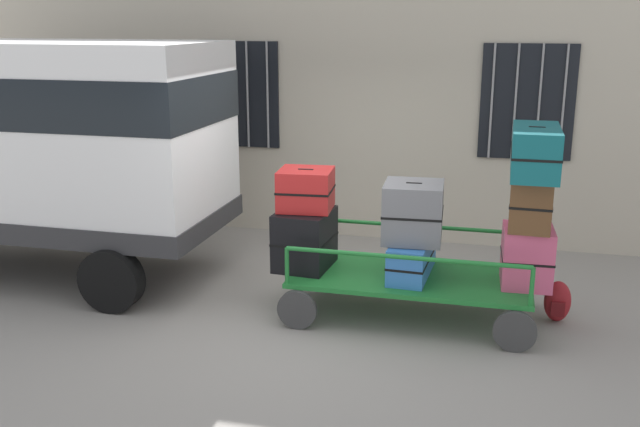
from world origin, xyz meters
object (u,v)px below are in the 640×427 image
at_px(suitcase_left_bottom, 305,239).
at_px(suitcase_midleft_middle, 413,212).
at_px(van, 39,135).
at_px(backpack, 557,302).
at_px(suitcase_midleft_bottom, 412,257).
at_px(suitcase_center_bottom, 527,256).
at_px(suitcase_center_top, 535,151).
at_px(suitcase_center_middle, 531,203).
at_px(suitcase_left_middle, 306,189).
at_px(luggage_cart, 411,281).

relative_size(suitcase_left_bottom, suitcase_midleft_middle, 1.11).
xyz_separation_m(van, suitcase_left_bottom, (3.36, -0.30, -0.95)).
bearing_deg(backpack, suitcase_midleft_bottom, -172.40).
relative_size(suitcase_midleft_middle, suitcase_center_bottom, 1.08).
relative_size(van, backpack, 9.93).
bearing_deg(suitcase_center_top, suitcase_center_middle, -90.00).
distance_m(suitcase_midleft_bottom, backpack, 1.58).
relative_size(suitcase_center_bottom, suitcase_center_middle, 1.05).
bearing_deg(backpack, suitcase_midleft_middle, -170.98).
bearing_deg(suitcase_center_middle, suitcase_center_bottom, 90.00).
relative_size(suitcase_left_middle, suitcase_center_top, 0.60).
distance_m(suitcase_midleft_bottom, suitcase_center_bottom, 1.16).
bearing_deg(suitcase_center_bottom, suitcase_midleft_middle, -178.94).
bearing_deg(suitcase_midleft_bottom, suitcase_left_bottom, -177.85).
bearing_deg(suitcase_left_middle, suitcase_center_top, -0.61).
xyz_separation_m(suitcase_left_bottom, backpack, (2.65, 0.24, -0.55)).
bearing_deg(backpack, suitcase_left_middle, -175.85).
distance_m(suitcase_left_middle, suitcase_center_bottom, 2.37).
distance_m(van, suitcase_center_top, 5.67).
bearing_deg(suitcase_center_bottom, suitcase_center_top, 90.00).
relative_size(van, luggage_cart, 1.72).
bearing_deg(suitcase_midleft_bottom, suitcase_center_middle, -2.95).
xyz_separation_m(luggage_cart, backpack, (1.50, 0.23, -0.17)).
bearing_deg(suitcase_center_top, suitcase_midleft_middle, -178.93).
distance_m(suitcase_midleft_bottom, suitcase_center_top, 1.64).
distance_m(van, suitcase_center_bottom, 5.75).
height_order(suitcase_left_middle, suitcase_midleft_bottom, suitcase_left_middle).
relative_size(suitcase_left_middle, suitcase_midleft_middle, 0.94).
relative_size(luggage_cart, suitcase_midleft_middle, 3.94).
relative_size(suitcase_midleft_bottom, suitcase_center_top, 0.97).
distance_m(luggage_cart, backpack, 1.53).
bearing_deg(van, backpack, -0.55).
xyz_separation_m(suitcase_midleft_middle, backpack, (1.50, 0.24, -0.93)).
bearing_deg(suitcase_left_bottom, backpack, 5.25).
relative_size(suitcase_center_top, backpack, 2.28).
height_order(luggage_cart, suitcase_center_middle, suitcase_center_middle).
distance_m(luggage_cart, suitcase_left_bottom, 1.21).
bearing_deg(backpack, suitcase_left_bottom, -174.75).
bearing_deg(suitcase_left_middle, backpack, 4.15).
bearing_deg(van, suitcase_center_top, -2.77).
bearing_deg(luggage_cart, suitcase_midleft_bottom, 90.00).
height_order(luggage_cart, suitcase_midleft_bottom, suitcase_midleft_bottom).
relative_size(suitcase_left_bottom, backpack, 1.63).
bearing_deg(backpack, suitcase_center_middle, -143.57).
distance_m(suitcase_left_bottom, suitcase_left_middle, 0.54).
xyz_separation_m(suitcase_midleft_middle, suitcase_center_middle, (1.15, -0.02, 0.17)).
distance_m(suitcase_left_middle, suitcase_center_middle, 2.30).
bearing_deg(suitcase_left_middle, suitcase_midleft_bottom, -0.39).
bearing_deg(suitcase_center_bottom, luggage_cart, -179.59).
xyz_separation_m(suitcase_center_top, backpack, (0.35, 0.22, -1.60)).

